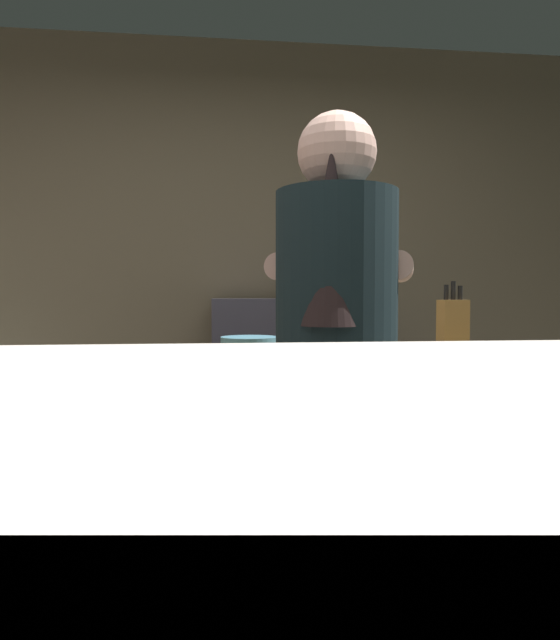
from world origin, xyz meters
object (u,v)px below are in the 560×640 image
at_px(bartender, 336,361).
at_px(bottle_hot_sauce, 359,286).
at_px(bottle_soy, 285,287).
at_px(mixing_bowl, 249,345).
at_px(bottle_olive_oil, 320,286).
at_px(chefs_knife, 389,355).
at_px(bottle_vinegar, 297,284).
at_px(knife_block, 453,325).

height_order(bartender, bottle_hot_sauce, bartender).
xyz_separation_m(bartender, bottle_soy, (0.07, 1.78, 0.24)).
relative_size(mixing_bowl, bottle_olive_oil, 1.15).
relative_size(chefs_knife, bottle_soy, 1.32).
bearing_deg(bottle_soy, bartender, -92.40).
height_order(bottle_hot_sauce, bottle_soy, bottle_hot_sauce).
bearing_deg(bottle_olive_oil, bottle_vinegar, -173.08).
bearing_deg(bottle_olive_oil, mixing_bowl, -112.86).
bearing_deg(bottle_vinegar, chefs_knife, -83.58).
xyz_separation_m(bottle_olive_oil, bottle_hot_sauce, (0.23, -0.05, 0.00)).
distance_m(bartender, chefs_knife, 0.50).
height_order(bartender, bottle_soy, bartender).
height_order(chefs_knife, bottle_hot_sauce, bottle_hot_sauce).
bearing_deg(bartender, bottle_soy, 17.59).
height_order(chefs_knife, bottle_soy, bottle_soy).
bearing_deg(chefs_knife, bottle_hot_sauce, 84.07).
bearing_deg(knife_block, chefs_knife, -159.70).
bearing_deg(bottle_soy, mixing_bowl, -103.23).
relative_size(mixing_bowl, chefs_knife, 0.91).
relative_size(mixing_bowl, bottle_soy, 1.21).
relative_size(knife_block, chefs_knife, 1.13).
xyz_separation_m(mixing_bowl, bottle_hot_sauce, (0.71, 1.10, 0.25)).
bearing_deg(bottle_soy, bottle_hot_sauce, -13.61).
relative_size(bartender, bottle_hot_sauce, 8.21).
distance_m(bartender, bottle_hot_sauce, 1.77).
bearing_deg(bottle_olive_oil, bottle_hot_sauce, -12.36).
height_order(knife_block, bottle_hot_sauce, bottle_hot_sauce).
height_order(chefs_knife, bottle_vinegar, bottle_vinegar).
bearing_deg(bottle_olive_oil, bartender, -99.11).
relative_size(knife_block, bottle_olive_oil, 1.43).
relative_size(bottle_olive_oil, bottle_hot_sauce, 0.95).
bearing_deg(bottle_vinegar, bottle_soy, 130.34).
xyz_separation_m(bartender, chefs_knife, (0.28, 0.41, -0.03)).
distance_m(knife_block, bottle_olive_oil, 1.26).
distance_m(bottle_olive_oil, bottle_hot_sauce, 0.23).
xyz_separation_m(bottle_vinegar, bottle_soy, (-0.06, 0.07, -0.02)).
bearing_deg(bottle_vinegar, bartender, -94.52).
relative_size(bartender, bottle_soy, 9.02).
xyz_separation_m(chefs_knife, bottle_vinegar, (-0.15, 1.30, 0.28)).
bearing_deg(bottle_soy, bottle_olive_oil, -15.01).
xyz_separation_m(knife_block, bottle_hot_sauce, (-0.06, 1.17, 0.17)).
bearing_deg(mixing_bowl, chefs_knife, -18.86).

